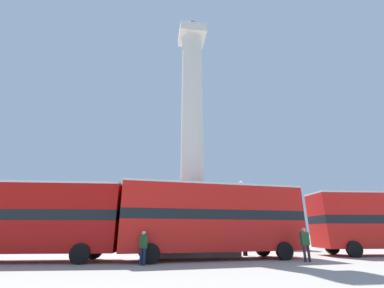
# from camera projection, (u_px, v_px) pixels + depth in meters

# --- Properties ---
(ground_plane) EXTENTS (200.00, 200.00, 0.00)m
(ground_plane) POSITION_uv_depth(u_px,v_px,m) (192.00, 255.00, 18.42)
(ground_plane) COLOR #ADA89E
(monument_column) EXTENTS (5.55, 5.55, 21.06)m
(monument_column) POSITION_uv_depth(u_px,v_px,m) (192.00, 164.00, 20.57)
(monument_column) COLOR beige
(monument_column) RESTS_ON ground_plane
(bus_b) EXTENTS (11.30, 3.69, 4.36)m
(bus_b) POSITION_uv_depth(u_px,v_px,m) (213.00, 217.00, 15.81)
(bus_b) COLOR red
(bus_b) RESTS_ON ground_plane
(bus_c) EXTENTS (11.00, 3.44, 4.23)m
(bus_c) POSITION_uv_depth(u_px,v_px,m) (23.00, 217.00, 14.56)
(bus_c) COLOR #A80F0C
(bus_c) RESTS_ON ground_plane
(equestrian_statue) EXTENTS (2.96, 2.14, 5.76)m
(equestrian_statue) POSITION_uv_depth(u_px,v_px,m) (284.00, 230.00, 23.45)
(equestrian_statue) COLOR beige
(equestrian_statue) RESTS_ON ground_plane
(street_lamp) EXTENTS (0.37, 0.37, 5.13)m
(street_lamp) POSITION_uv_depth(u_px,v_px,m) (243.00, 216.00, 18.34)
(street_lamp) COLOR black
(street_lamp) RESTS_ON ground_plane
(pedestrian_near_lamp) EXTENTS (0.46, 0.23, 1.77)m
(pedestrian_near_lamp) POSITION_uv_depth(u_px,v_px,m) (305.00, 242.00, 14.27)
(pedestrian_near_lamp) COLOR #28282D
(pedestrian_near_lamp) RESTS_ON ground_plane
(pedestrian_by_plinth) EXTENTS (0.41, 0.42, 1.61)m
(pedestrian_by_plinth) POSITION_uv_depth(u_px,v_px,m) (143.00, 246.00, 12.83)
(pedestrian_by_plinth) COLOR #192347
(pedestrian_by_plinth) RESTS_ON ground_plane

